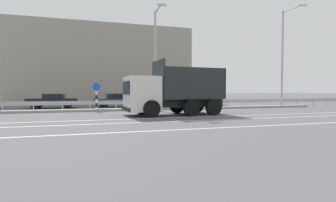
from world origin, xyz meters
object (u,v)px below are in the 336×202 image
at_px(dump_truck, 163,95).
at_px(parked_car_2, 118,100).
at_px(median_road_sign, 96,96).
at_px(parked_car_1, 53,101).
at_px(street_lamp_1, 156,54).
at_px(street_lamp_2, 284,53).
at_px(parked_car_3, 178,99).

height_order(dump_truck, parked_car_2, dump_truck).
xyz_separation_m(median_road_sign, parked_car_1, (-3.69, 4.85, -0.51)).
bearing_deg(median_road_sign, parked_car_1, 127.27).
distance_m(street_lamp_1, parked_car_1, 10.61).
height_order(dump_truck, street_lamp_1, street_lamp_1).
xyz_separation_m(street_lamp_2, parked_car_2, (-15.41, 5.17, -4.55)).
xyz_separation_m(median_road_sign, parked_car_3, (8.51, 5.11, -0.44)).
distance_m(dump_truck, median_road_sign, 6.23).
bearing_deg(street_lamp_1, dump_truck, -98.58).
bearing_deg(parked_car_2, dump_truck, 6.58).
distance_m(dump_truck, street_lamp_1, 5.52).
xyz_separation_m(street_lamp_1, street_lamp_2, (12.90, 0.29, 0.65)).
height_order(median_road_sign, parked_car_1, median_road_sign).
xyz_separation_m(dump_truck, street_lamp_1, (0.66, 4.39, 3.29)).
height_order(parked_car_2, parked_car_3, parked_car_3).
bearing_deg(median_road_sign, parked_car_2, 66.85).
bearing_deg(median_road_sign, dump_truck, -49.70).
bearing_deg(street_lamp_1, parked_car_2, 114.69).
distance_m(dump_truck, parked_car_1, 12.34).
bearing_deg(street_lamp_1, street_lamp_2, 1.29).
distance_m(street_lamp_1, street_lamp_2, 12.91).
xyz_separation_m(street_lamp_1, parked_car_3, (3.82, 5.47, -3.82)).
xyz_separation_m(street_lamp_1, parked_car_2, (-2.51, 5.46, -3.90)).
bearing_deg(parked_car_1, street_lamp_1, -119.59).
bearing_deg(parked_car_1, parked_car_2, -85.31).
height_order(median_road_sign, parked_car_2, median_road_sign).
xyz_separation_m(dump_truck, parked_car_3, (4.48, 9.86, -0.54)).
distance_m(median_road_sign, street_lamp_1, 5.80).
bearing_deg(street_lamp_2, parked_car_1, 166.97).
bearing_deg(parked_car_3, median_road_sign, 119.81).
distance_m(median_road_sign, street_lamp_2, 18.04).
bearing_deg(parked_car_2, median_road_sign, -27.20).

